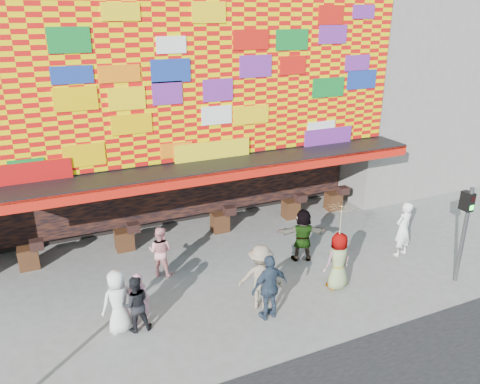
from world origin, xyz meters
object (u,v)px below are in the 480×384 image
(signal_right, at_px, (466,224))
(ped_f, at_px, (303,235))
(ped_h, at_px, (403,229))
(parasol, at_px, (342,220))
(ped_e, at_px, (270,287))
(ped_i, at_px, (160,251))
(ped_d, at_px, (261,277))
(ped_g, at_px, (338,261))
(ped_b, at_px, (139,299))
(ped_a, at_px, (118,302))
(ped_c, at_px, (135,304))

(signal_right, bearing_deg, ped_f, 139.58)
(signal_right, relative_size, ped_h, 1.60)
(signal_right, height_order, parasol, signal_right)
(ped_f, xyz_separation_m, parasol, (0.05, -1.86, 1.29))
(ped_e, height_order, parasol, parasol)
(ped_e, height_order, ped_i, ped_e)
(ped_d, bearing_deg, ped_e, 117.64)
(signal_right, xyz_separation_m, ped_e, (-5.98, 0.71, -0.94))
(signal_right, xyz_separation_m, parasol, (-3.51, 1.17, 0.31))
(ped_d, height_order, parasol, parasol)
(ped_h, xyz_separation_m, parasol, (-3.12, -0.79, 1.23))
(ped_i, bearing_deg, ped_g, -174.92)
(ped_b, xyz_separation_m, ped_d, (3.18, -0.55, 0.17))
(ped_e, distance_m, ped_f, 3.36)
(ped_a, relative_size, ped_e, 0.93)
(ped_i, height_order, parasol, parasol)
(ped_a, bearing_deg, ped_d, 158.02)
(parasol, bearing_deg, ped_b, 173.75)
(ped_e, xyz_separation_m, ped_f, (2.42, 2.33, -0.04))
(ped_a, distance_m, ped_f, 6.24)
(ped_d, distance_m, parasol, 2.77)
(ped_b, distance_m, ped_h, 8.77)
(signal_right, xyz_separation_m, ped_c, (-9.28, 1.63, -1.10))
(ped_a, height_order, ped_d, ped_d)
(signal_right, height_order, ped_f, signal_right)
(ped_b, bearing_deg, ped_c, 76.62)
(signal_right, height_order, ped_h, signal_right)
(ped_g, bearing_deg, ped_d, -3.64)
(ped_c, xyz_separation_m, ped_f, (5.73, 1.40, 0.12))
(ped_b, xyz_separation_m, ped_e, (3.18, -1.08, 0.16))
(ped_d, xyz_separation_m, ped_h, (5.59, 0.72, 0.01))
(parasol, bearing_deg, ped_a, 174.43)
(ped_e, bearing_deg, ped_d, -96.40)
(ped_c, bearing_deg, ped_b, -122.68)
(ped_b, distance_m, ped_i, 2.52)
(ped_i, bearing_deg, parasol, -174.92)
(ped_d, xyz_separation_m, ped_f, (2.42, 1.80, -0.05))
(ped_c, xyz_separation_m, ped_h, (8.89, 0.33, 0.18))
(ped_a, xyz_separation_m, ped_c, (0.39, -0.14, -0.09))
(ped_f, bearing_deg, ped_g, 111.75)
(signal_right, bearing_deg, ped_a, 169.63)
(ped_h, distance_m, ped_i, 7.87)
(ped_a, bearing_deg, parasol, 160.70)
(ped_c, distance_m, ped_f, 5.90)
(ped_a, bearing_deg, ped_i, -140.59)
(ped_c, height_order, ped_d, ped_d)
(ped_d, distance_m, ped_f, 3.01)
(ped_b, relative_size, ped_d, 0.82)
(ped_a, height_order, ped_f, ped_f)
(signal_right, bearing_deg, ped_h, 101.31)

